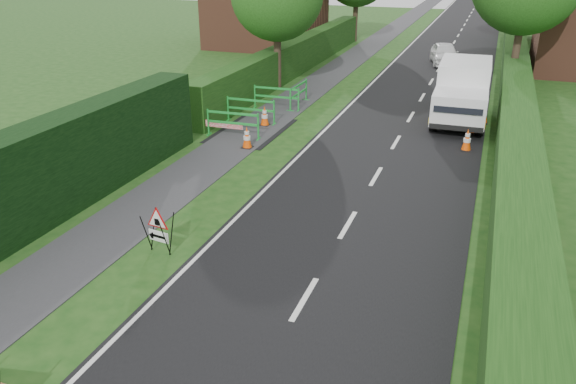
# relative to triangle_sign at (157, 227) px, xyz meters

# --- Properties ---
(ground) EXTENTS (120.00, 120.00, 0.00)m
(ground) POSITION_rel_triangle_sign_xyz_m (1.29, -1.63, -0.69)
(ground) COLOR #184012
(ground) RESTS_ON ground
(road_surface) EXTENTS (6.00, 90.00, 0.02)m
(road_surface) POSITION_rel_triangle_sign_xyz_m (3.79, 33.37, -0.68)
(road_surface) COLOR black
(road_surface) RESTS_ON ground
(footpath) EXTENTS (2.00, 90.00, 0.02)m
(footpath) POSITION_rel_triangle_sign_xyz_m (-1.71, 33.37, -0.68)
(footpath) COLOR #2D2D30
(footpath) RESTS_ON ground
(hedge_west_far) EXTENTS (1.00, 24.00, 1.80)m
(hedge_west_far) POSITION_rel_triangle_sign_xyz_m (-3.71, 20.37, -0.69)
(hedge_west_far) COLOR #14380F
(hedge_west_far) RESTS_ON ground
(hedge_east) EXTENTS (1.20, 50.00, 1.50)m
(hedge_east) POSITION_rel_triangle_sign_xyz_m (7.79, 14.37, -0.69)
(hedge_east) COLOR #14380F
(hedge_east) RESTS_ON ground
(house_west) EXTENTS (7.50, 7.40, 7.88)m
(house_west) POSITION_rel_triangle_sign_xyz_m (-8.71, 28.37, 2.21)
(house_west) COLOR brown
(house_west) RESTS_ON ground
(triangle_sign) EXTENTS (0.76, 0.76, 0.99)m
(triangle_sign) POSITION_rel_triangle_sign_xyz_m (0.00, 0.00, 0.00)
(triangle_sign) COLOR black
(triangle_sign) RESTS_ON ground
(works_van) EXTENTS (2.10, 5.11, 2.31)m
(works_van) POSITION_rel_triangle_sign_xyz_m (5.71, 13.59, 0.53)
(works_van) COLOR silver
(works_van) RESTS_ON ground
(traffic_cone_0) EXTENTS (0.38, 0.38, 0.79)m
(traffic_cone_0) POSITION_rel_triangle_sign_xyz_m (6.23, 9.87, -0.30)
(traffic_cone_0) COLOR black
(traffic_cone_0) RESTS_ON ground
(traffic_cone_1) EXTENTS (0.38, 0.38, 0.79)m
(traffic_cone_1) POSITION_rel_triangle_sign_xyz_m (6.28, 12.03, -0.30)
(traffic_cone_1) COLOR black
(traffic_cone_1) RESTS_ON ground
(traffic_cone_2) EXTENTS (0.38, 0.38, 0.79)m
(traffic_cone_2) POSITION_rel_triangle_sign_xyz_m (6.65, 13.54, -0.30)
(traffic_cone_2) COLOR black
(traffic_cone_2) RESTS_ON ground
(traffic_cone_3) EXTENTS (0.38, 0.38, 0.79)m
(traffic_cone_3) POSITION_rel_triangle_sign_xyz_m (-1.07, 7.49, -0.30)
(traffic_cone_3) COLOR black
(traffic_cone_3) RESTS_ON ground
(traffic_cone_4) EXTENTS (0.38, 0.38, 0.79)m
(traffic_cone_4) POSITION_rel_triangle_sign_xyz_m (-1.51, 10.21, -0.30)
(traffic_cone_4) COLOR black
(traffic_cone_4) RESTS_ON ground
(ped_barrier_0) EXTENTS (2.07, 0.43, 1.00)m
(ped_barrier_0) POSITION_rel_triangle_sign_xyz_m (-2.04, 8.42, -0.06)
(ped_barrier_0) COLOR green
(ped_barrier_0) RESTS_ON ground
(ped_barrier_1) EXTENTS (2.07, 0.38, 1.00)m
(ped_barrier_1) POSITION_rel_triangle_sign_xyz_m (-2.18, 10.40, -0.06)
(ped_barrier_1) COLOR green
(ped_barrier_1) RESTS_ON ground
(ped_barrier_2) EXTENTS (2.07, 0.44, 1.00)m
(ped_barrier_2) POSITION_rel_triangle_sign_xyz_m (-1.93, 12.63, -0.06)
(ped_barrier_2) COLOR green
(ped_barrier_2) RESTS_ON ground
(ped_barrier_3) EXTENTS (0.41, 2.07, 1.00)m
(ped_barrier_3) POSITION_rel_triangle_sign_xyz_m (-1.23, 13.53, -0.06)
(ped_barrier_3) COLOR green
(ped_barrier_3) RESTS_ON ground
(redwhite_plank) EXTENTS (1.50, 0.09, 0.25)m
(redwhite_plank) POSITION_rel_triangle_sign_xyz_m (-2.41, 8.43, -0.69)
(redwhite_plank) COLOR red
(redwhite_plank) RESTS_ON ground
(hatchback_car) EXTENTS (2.20, 3.89, 1.25)m
(hatchback_car) POSITION_rel_triangle_sign_xyz_m (3.89, 25.58, -0.07)
(hatchback_car) COLOR white
(hatchback_car) RESTS_ON ground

